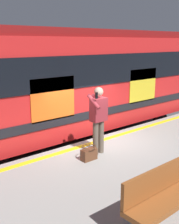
{
  "coord_description": "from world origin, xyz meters",
  "views": [
    {
      "loc": [
        4.89,
        5.78,
        3.71
      ],
      "look_at": [
        0.25,
        0.3,
        1.91
      ],
      "focal_mm": 44.88,
      "sensor_mm": 36.0,
      "label": 1
    }
  ],
  "objects_px": {
    "train_carriage": "(74,78)",
    "handbag": "(89,154)",
    "bench": "(166,195)",
    "passenger": "(98,115)"
  },
  "relations": [
    {
      "from": "train_carriage",
      "to": "passenger",
      "type": "xyz_separation_m",
      "value": [
        1.37,
        2.78,
        -0.51
      ]
    },
    {
      "from": "train_carriage",
      "to": "bench",
      "type": "distance_m",
      "value": 6.13
    },
    {
      "from": "passenger",
      "to": "handbag",
      "type": "bearing_deg",
      "value": 21.23
    },
    {
      "from": "passenger",
      "to": "handbag",
      "type": "distance_m",
      "value": 0.96
    },
    {
      "from": "train_carriage",
      "to": "handbag",
      "type": "height_order",
      "value": "train_carriage"
    },
    {
      "from": "passenger",
      "to": "train_carriage",
      "type": "bearing_deg",
      "value": -116.25
    },
    {
      "from": "bench",
      "to": "passenger",
      "type": "bearing_deg",
      "value": -112.04
    },
    {
      "from": "handbag",
      "to": "passenger",
      "type": "bearing_deg",
      "value": -158.77
    },
    {
      "from": "handbag",
      "to": "bench",
      "type": "height_order",
      "value": "bench"
    },
    {
      "from": "train_carriage",
      "to": "bench",
      "type": "height_order",
      "value": "train_carriage"
    }
  ]
}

